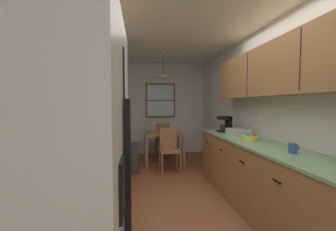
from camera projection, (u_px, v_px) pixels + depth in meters
ground_plane at (174, 190)px, 3.35m from camera, size 12.00×12.00×0.00m
wall_left at (85, 112)px, 3.09m from camera, size 0.10×9.00×2.55m
wall_right at (253, 112)px, 3.46m from camera, size 0.10×9.00×2.55m
wall_back at (158, 109)px, 5.90m from camera, size 4.40×0.10×2.55m
ceiling_slab at (174, 27)px, 3.21m from camera, size 4.40×9.00×0.08m
refrigerator at (47, 215)px, 0.92m from camera, size 0.71×0.80×1.80m
stove_range at (84, 219)px, 1.67m from camera, size 0.66×0.64×1.10m
microwave_over_range at (65, 66)px, 1.59m from camera, size 0.39×0.57×0.31m
counter_left at (107, 171)px, 2.93m from camera, size 0.64×1.91×0.90m
upper_cabinets_left at (94, 67)px, 2.78m from camera, size 0.33×1.99×0.69m
counter_right at (265, 180)px, 2.57m from camera, size 0.64×3.28×0.90m
upper_cabinets_right at (281, 69)px, 2.47m from camera, size 0.33×2.96×0.64m
dining_table at (163, 137)px, 4.89m from camera, size 0.88×0.86×0.73m
dining_chair_near at (169, 148)px, 4.27m from camera, size 0.41×0.41×0.90m
dining_chair_far at (163, 138)px, 5.54m from camera, size 0.45×0.45×0.90m
pendant_light at (163, 76)px, 4.81m from camera, size 0.31×0.31×0.54m
back_window at (161, 100)px, 5.82m from camera, size 0.83×0.05×0.96m
trash_bin at (132, 158)px, 4.19m from camera, size 0.29×0.29×0.61m
storage_canister at (98, 142)px, 2.27m from camera, size 0.12×0.12×0.17m
dish_towel at (129, 203)px, 1.88m from camera, size 0.02×0.16×0.24m
coffee_maker at (226, 124)px, 3.71m from camera, size 0.22×0.18×0.28m
mug_by_coffeemaker at (293, 148)px, 2.10m from camera, size 0.12×0.08×0.10m
fruit_bowl at (250, 137)px, 2.86m from camera, size 0.21×0.21×0.09m
dish_rack at (238, 132)px, 3.35m from camera, size 0.28×0.34×0.10m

